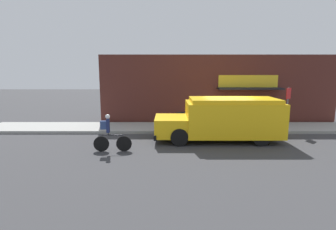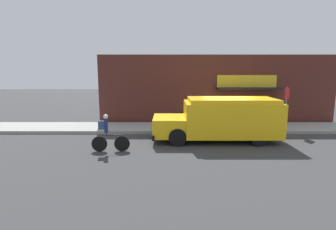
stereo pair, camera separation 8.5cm
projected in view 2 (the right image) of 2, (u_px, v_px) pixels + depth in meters
ground_plane at (227, 134)px, 14.42m from camera, size 70.00×70.00×0.00m
sidewalk at (222, 128)px, 15.68m from camera, size 28.00×2.58×0.16m
storefront at (220, 90)px, 16.84m from camera, size 15.29×1.12×4.45m
school_bus at (223, 119)px, 12.96m from camera, size 6.14×2.77×2.12m
cyclist at (109, 134)px, 11.23m from camera, size 1.65×0.20×1.63m
stop_sign_post at (288, 101)px, 14.51m from camera, size 0.45×0.45×2.39m
trash_bin at (181, 119)px, 16.07m from camera, size 0.59×0.59×0.76m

